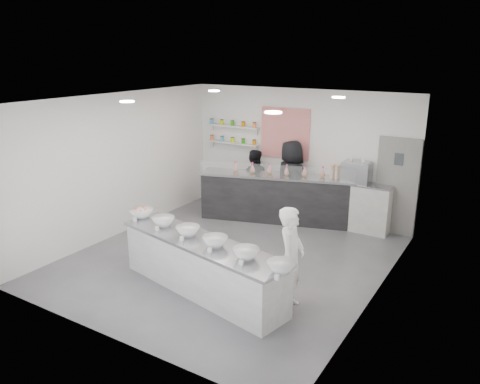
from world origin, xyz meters
The scene contains 26 objects.
floor centered at (0.00, 0.00, 0.00)m, with size 6.00×6.00×0.00m, color #515156.
ceiling centered at (0.00, 0.00, 3.00)m, with size 6.00×6.00×0.00m, color white.
back_wall centered at (0.00, 3.00, 1.50)m, with size 5.50×5.50×0.00m, color white.
left_wall centered at (-2.75, 0.00, 1.50)m, with size 6.00×6.00×0.00m, color white.
right_wall centered at (2.75, 0.00, 1.50)m, with size 6.00×6.00×0.00m, color white.
back_door centered at (2.30, 2.97, 1.05)m, with size 0.88×0.04×2.10m, color gray.
pattern_panel centered at (-0.35, 2.98, 1.95)m, with size 1.25×0.03×1.20m, color red.
jar_shelf_lower centered at (-1.75, 2.90, 1.60)m, with size 1.45×0.22×0.04m, color silver.
jar_shelf_upper centered at (-1.75, 2.90, 2.02)m, with size 1.45×0.22×0.04m, color silver.
preserve_jars centered at (-1.75, 2.88, 1.88)m, with size 1.45×0.10×0.56m, color orange, non-canonical shape.
downlight_0 centered at (-1.40, -1.00, 2.98)m, with size 0.24×0.24×0.02m, color white.
downlight_1 centered at (1.40, -1.00, 2.98)m, with size 0.24×0.24×0.02m, color white.
downlight_2 centered at (-1.40, 1.60, 2.98)m, with size 0.24×0.24×0.02m, color white.
downlight_3 centered at (1.40, 1.60, 2.98)m, with size 0.24×0.24×0.02m, color white.
prep_counter centered at (0.29, -1.27, 0.45)m, with size 3.28×0.74×0.89m, color #B5B4B0.
back_bar centered at (-0.20, 2.37, 0.55)m, with size 3.56×0.65×1.10m, color black.
sneeze_guard centered at (-0.11, 2.07, 1.25)m, with size 3.51×0.02×0.30m, color white.
espresso_ledge centered at (1.55, 2.78, 0.54)m, with size 1.44×0.46×1.07m, color #B5B4B0.
espresso_machine centered at (1.48, 2.78, 1.30)m, with size 0.59×0.41×0.45m, color #93969E.
cup_stacks centered at (1.00, 2.78, 1.23)m, with size 0.24×0.24×0.33m, color #CEA68B, non-canonical shape.
prep_bowls centered at (0.29, -1.27, 0.97)m, with size 3.65×0.50×0.16m, color white, non-canonical shape.
label_cards centered at (0.40, -1.78, 0.93)m, with size 3.31×0.04×0.07m, color white, non-canonical shape.
cookie_bags centered at (-0.20, 2.37, 1.23)m, with size 2.13×0.13×0.25m, color #D86990, non-canonical shape.
woman_prep centered at (1.74, -0.98, 0.82)m, with size 0.59×0.39×1.63m, color white.
staff_left centered at (-0.98, 2.62, 0.78)m, with size 0.76×0.59×1.56m, color black.
staff_right centered at (0.01, 2.62, 0.94)m, with size 0.92×0.60×1.88m, color black.
Camera 1 is at (4.44, -6.85, 3.80)m, focal length 35.00 mm.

